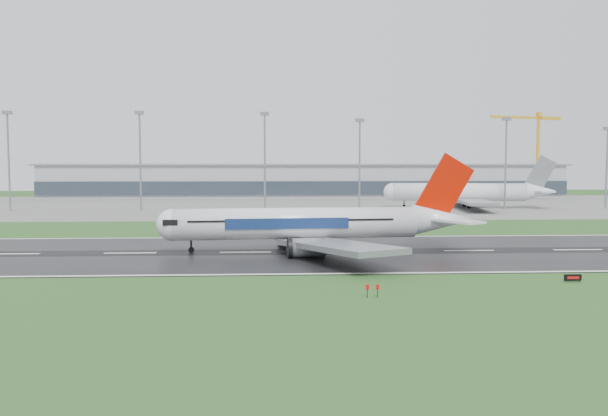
{
  "coord_description": "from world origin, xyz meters",
  "views": [
    {
      "loc": [
        -15.16,
        -106.4,
        15.5
      ],
      "look_at": [
        -9.06,
        12.0,
        7.0
      ],
      "focal_mm": 35.91,
      "sensor_mm": 36.0,
      "label": 1
    }
  ],
  "objects": [
    {
      "name": "apron",
      "position": [
        0.0,
        125.0,
        0.04
      ],
      "size": [
        400.0,
        130.0,
        0.08
      ],
      "primitive_type": "cube",
      "color": "slate",
      "rests_on": "ground"
    },
    {
      "name": "floodmast_0",
      "position": [
        -102.52,
        100.0,
        15.99
      ],
      "size": [
        0.64,
        0.64,
        31.98
      ],
      "primitive_type": "cylinder",
      "color": "gray",
      "rests_on": "ground"
    },
    {
      "name": "floodmast_1",
      "position": [
        -59.46,
        100.0,
        16.07
      ],
      "size": [
        0.64,
        0.64,
        32.15
      ],
      "primitive_type": "cylinder",
      "color": "gray",
      "rests_on": "ground"
    },
    {
      "name": "tower_crane",
      "position": [
        120.96,
        200.0,
        21.14
      ],
      "size": [
        41.57,
        14.3,
        42.28
      ],
      "primitive_type": null,
      "rotation": [
        0.0,
        0.0,
        0.29
      ],
      "color": "gold",
      "rests_on": "ground"
    },
    {
      "name": "main_airliner",
      "position": [
        -7.02,
        1.59,
        8.47
      ],
      "size": [
        60.78,
        58.31,
        16.74
      ],
      "primitive_type": null,
      "rotation": [
        0.0,
        0.0,
        0.08
      ],
      "color": "white",
      "rests_on": "runway"
    },
    {
      "name": "floodmast_4",
      "position": [
        65.28,
        100.0,
        15.28
      ],
      "size": [
        0.64,
        0.64,
        30.56
      ],
      "primitive_type": "cylinder",
      "color": "gray",
      "rests_on": "ground"
    },
    {
      "name": "parked_airliner",
      "position": [
        53.63,
        106.88,
        9.08
      ],
      "size": [
        68.17,
        64.5,
        18.0
      ],
      "primitive_type": null,
      "rotation": [
        0.0,
        0.0,
        -0.13
      ],
      "color": "white",
      "rests_on": "apron"
    },
    {
      "name": "runway_sign",
      "position": [
        24.41,
        -29.02,
        0.52
      ],
      "size": [
        2.31,
        0.41,
        1.04
      ],
      "primitive_type": null,
      "rotation": [
        0.0,
        0.0,
        -0.06
      ],
      "color": "black",
      "rests_on": "ground"
    },
    {
      "name": "terminal",
      "position": [
        0.0,
        185.0,
        7.5
      ],
      "size": [
        240.0,
        36.0,
        15.0
      ],
      "primitive_type": "cube",
      "color": "#91949C",
      "rests_on": "ground"
    },
    {
      "name": "floodmast_3",
      "position": [
        14.47,
        100.0,
        14.96
      ],
      "size": [
        0.64,
        0.64,
        29.92
      ],
      "primitive_type": "cylinder",
      "color": "gray",
      "rests_on": "ground"
    },
    {
      "name": "floodmast_2",
      "position": [
        -17.81,
        100.0,
        15.99
      ],
      "size": [
        0.64,
        0.64,
        31.97
      ],
      "primitive_type": "cylinder",
      "color": "gray",
      "rests_on": "ground"
    },
    {
      "name": "runway",
      "position": [
        0.0,
        0.0,
        0.05
      ],
      "size": [
        400.0,
        45.0,
        0.1
      ],
      "primitive_type": "cube",
      "color": "black",
      "rests_on": "ground"
    },
    {
      "name": "floodmast_5",
      "position": [
        101.26,
        100.0,
        13.68
      ],
      "size": [
        0.64,
        0.64,
        27.36
      ],
      "primitive_type": "cylinder",
      "color": "gray",
      "rests_on": "ground"
    },
    {
      "name": "ground",
      "position": [
        0.0,
        0.0,
        0.0
      ],
      "size": [
        520.0,
        520.0,
        0.0
      ],
      "primitive_type": "plane",
      "color": "#224E1C",
      "rests_on": "ground"
    }
  ]
}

